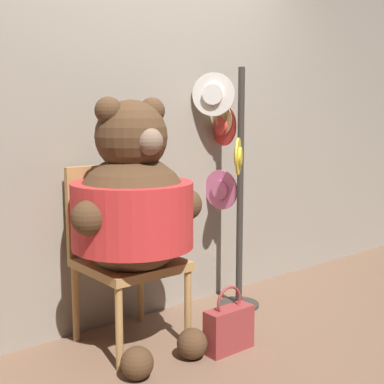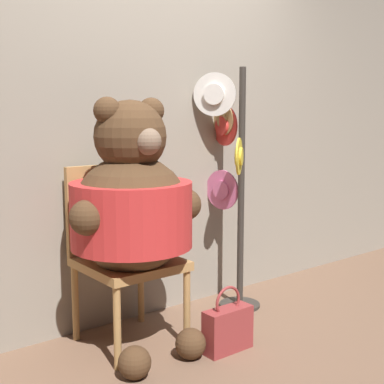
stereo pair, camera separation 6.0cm
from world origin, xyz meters
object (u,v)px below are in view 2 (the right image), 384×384
object	(u,v)px
chair	(121,247)
teddy_bear	(132,207)
hat_display_rack	(230,169)
handbag_on_ground	(228,328)

from	to	relation	value
chair	teddy_bear	size ratio (longest dim) A/B	0.73
chair	hat_display_rack	bearing A→B (deg)	2.23
teddy_bear	hat_display_rack	size ratio (longest dim) A/B	0.87
teddy_bear	handbag_on_ground	bearing A→B (deg)	-40.04
chair	hat_display_rack	xyz separation A→B (m)	(0.88, 0.03, 0.40)
chair	teddy_bear	xyz separation A→B (m)	(-0.03, -0.18, 0.27)
hat_display_rack	handbag_on_ground	xyz separation A→B (m)	(-0.51, -0.55, -0.82)
hat_display_rack	handbag_on_ground	distance (m)	1.11
hat_display_rack	chair	bearing A→B (deg)	-177.77
teddy_bear	hat_display_rack	world-z (taller)	hat_display_rack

